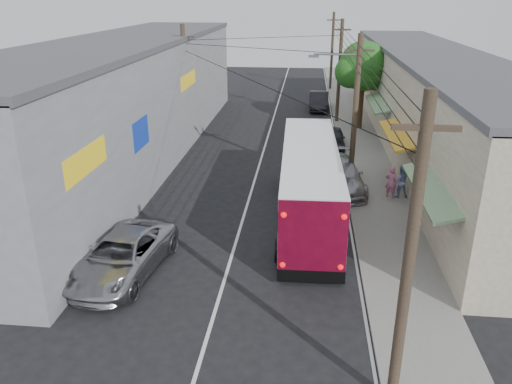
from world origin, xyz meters
TOP-DOWN VIEW (x-y plane):
  - ground at (0.00, 0.00)m, footprint 120.00×120.00m
  - sidewalk at (6.50, 20.00)m, footprint 3.00×80.00m
  - building_right at (10.99, 22.00)m, footprint 7.09×40.00m
  - building_left at (-8.50, 18.00)m, footprint 7.20×36.00m
  - utility_poles at (3.13, 20.33)m, footprint 11.80×45.28m
  - street_tree at (6.87, 26.02)m, footprint 4.40×4.00m
  - coach_bus at (3.00, 9.10)m, footprint 2.91×11.77m
  - jeepney at (-3.80, 3.37)m, footprint 3.22×5.74m
  - parked_suv at (4.60, 13.00)m, footprint 2.88×5.82m
  - parked_car_mid at (4.60, 20.82)m, footprint 1.60×3.91m
  - parked_car_far at (3.80, 32.75)m, footprint 1.73×4.76m
  - pedestrian_near at (7.12, 11.77)m, footprint 0.69×0.57m
  - pedestrian_far at (7.60, 11.93)m, footprint 0.89×0.72m

SIDE VIEW (x-z plane):
  - ground at x=0.00m, z-range 0.00..0.00m
  - sidewalk at x=6.50m, z-range 0.00..0.12m
  - parked_car_mid at x=4.60m, z-range 0.00..1.33m
  - jeepney at x=-3.80m, z-range 0.00..1.52m
  - parked_car_far at x=3.80m, z-range 0.00..1.56m
  - parked_suv at x=4.60m, z-range 0.00..1.63m
  - pedestrian_near at x=7.12m, z-range 0.12..1.75m
  - pedestrian_far at x=7.60m, z-range 0.12..1.81m
  - coach_bus at x=3.00m, z-range 0.06..3.44m
  - building_right at x=10.99m, z-range 0.03..6.28m
  - building_left at x=-8.50m, z-range 0.03..7.28m
  - utility_poles at x=3.13m, z-range 0.13..8.13m
  - street_tree at x=6.87m, z-range 1.37..7.97m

